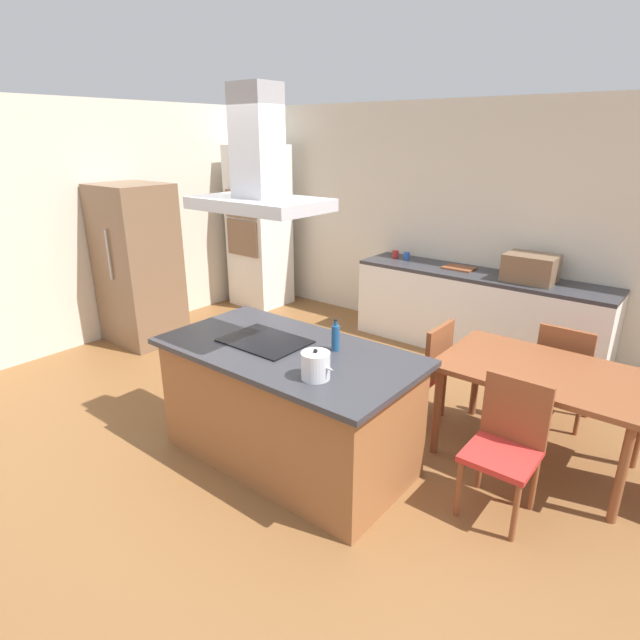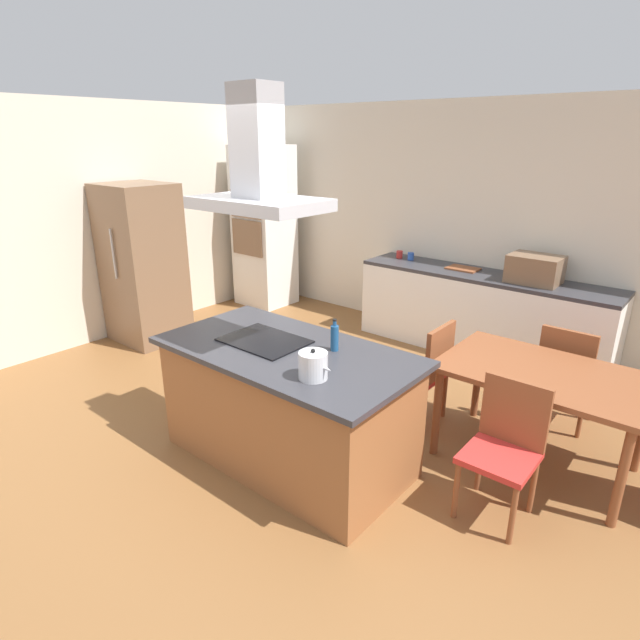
{
  "view_description": "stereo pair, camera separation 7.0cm",
  "coord_description": "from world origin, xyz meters",
  "px_view_note": "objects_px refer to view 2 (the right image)",
  "views": [
    {
      "loc": [
        2.26,
        -2.47,
        2.32
      ],
      "look_at": [
        -0.02,
        0.4,
        1.0
      ],
      "focal_mm": 28.94,
      "sensor_mm": 36.0,
      "label": 1
    },
    {
      "loc": [
        2.32,
        -2.43,
        2.32
      ],
      "look_at": [
        -0.02,
        0.4,
        1.0
      ],
      "focal_mm": 28.94,
      "sensor_mm": 36.0,
      "label": 2
    }
  ],
  "objects_px": {
    "countertop_microwave": "(535,269)",
    "chair_at_left_end": "(427,367)",
    "tea_kettle": "(313,365)",
    "cutting_board": "(463,269)",
    "cooktop": "(264,341)",
    "range_hood": "(258,171)",
    "wall_oven_stack": "(264,227)",
    "chair_facing_back_wall": "(567,371)",
    "coffee_mug_blue": "(411,256)",
    "refrigerator": "(143,264)",
    "coffee_mug_red": "(400,254)",
    "olive_oil_bottle": "(335,337)",
    "dining_table": "(543,381)",
    "chair_facing_island": "(506,441)"
  },
  "relations": [
    {
      "from": "cooktop",
      "to": "tea_kettle",
      "type": "distance_m",
      "value": 0.71
    },
    {
      "from": "countertop_microwave",
      "to": "coffee_mug_blue",
      "type": "xyz_separation_m",
      "value": [
        -1.48,
        0.08,
        -0.09
      ]
    },
    {
      "from": "olive_oil_bottle",
      "to": "chair_facing_back_wall",
      "type": "height_order",
      "value": "olive_oil_bottle"
    },
    {
      "from": "coffee_mug_red",
      "to": "chair_at_left_end",
      "type": "height_order",
      "value": "coffee_mug_red"
    },
    {
      "from": "cooktop",
      "to": "dining_table",
      "type": "bearing_deg",
      "value": 34.3
    },
    {
      "from": "wall_oven_stack",
      "to": "coffee_mug_blue",
      "type": "bearing_deg",
      "value": 8.15
    },
    {
      "from": "tea_kettle",
      "to": "cutting_board",
      "type": "distance_m",
      "value": 3.2
    },
    {
      "from": "cooktop",
      "to": "cutting_board",
      "type": "xyz_separation_m",
      "value": [
        0.19,
        2.93,
        0.0
      ]
    },
    {
      "from": "countertop_microwave",
      "to": "chair_at_left_end",
      "type": "bearing_deg",
      "value": -97.52
    },
    {
      "from": "olive_oil_bottle",
      "to": "coffee_mug_red",
      "type": "xyz_separation_m",
      "value": [
        -1.16,
        2.76,
        -0.05
      ]
    },
    {
      "from": "dining_table",
      "to": "cooktop",
      "type": "bearing_deg",
      "value": -145.7
    },
    {
      "from": "tea_kettle",
      "to": "cutting_board",
      "type": "xyz_separation_m",
      "value": [
        -0.48,
        3.16,
        -0.08
      ]
    },
    {
      "from": "coffee_mug_blue",
      "to": "dining_table",
      "type": "distance_m",
      "value": 2.84
    },
    {
      "from": "coffee_mug_blue",
      "to": "cutting_board",
      "type": "distance_m",
      "value": 0.69
    },
    {
      "from": "coffee_mug_blue",
      "to": "tea_kettle",
      "type": "bearing_deg",
      "value": -69.89
    },
    {
      "from": "countertop_microwave",
      "to": "coffee_mug_red",
      "type": "distance_m",
      "value": 1.64
    },
    {
      "from": "olive_oil_bottle",
      "to": "wall_oven_stack",
      "type": "height_order",
      "value": "wall_oven_stack"
    },
    {
      "from": "coffee_mug_red",
      "to": "range_hood",
      "type": "bearing_deg",
      "value": -77.44
    },
    {
      "from": "chair_facing_island",
      "to": "dining_table",
      "type": "bearing_deg",
      "value": 90.0
    },
    {
      "from": "coffee_mug_red",
      "to": "chair_facing_back_wall",
      "type": "relative_size",
      "value": 0.1
    },
    {
      "from": "tea_kettle",
      "to": "countertop_microwave",
      "type": "xyz_separation_m",
      "value": [
        0.31,
        3.11,
        0.05
      ]
    },
    {
      "from": "cutting_board",
      "to": "chair_facing_back_wall",
      "type": "xyz_separation_m",
      "value": [
        1.47,
        -1.13,
        -0.4
      ]
    },
    {
      "from": "tea_kettle",
      "to": "range_hood",
      "type": "relative_size",
      "value": 0.26
    },
    {
      "from": "dining_table",
      "to": "range_hood",
      "type": "relative_size",
      "value": 1.56
    },
    {
      "from": "cutting_board",
      "to": "refrigerator",
      "type": "bearing_deg",
      "value": -143.56
    },
    {
      "from": "dining_table",
      "to": "range_hood",
      "type": "bearing_deg",
      "value": -145.7
    },
    {
      "from": "chair_at_left_end",
      "to": "chair_facing_island",
      "type": "relative_size",
      "value": 1.0
    },
    {
      "from": "coffee_mug_red",
      "to": "refrigerator",
      "type": "relative_size",
      "value": 0.05
    },
    {
      "from": "tea_kettle",
      "to": "chair_facing_back_wall",
      "type": "distance_m",
      "value": 2.31
    },
    {
      "from": "cooktop",
      "to": "range_hood",
      "type": "distance_m",
      "value": 1.2
    },
    {
      "from": "wall_oven_stack",
      "to": "chair_at_left_end",
      "type": "xyz_separation_m",
      "value": [
        3.42,
        -1.51,
        -0.59
      ]
    },
    {
      "from": "cutting_board",
      "to": "range_hood",
      "type": "height_order",
      "value": "range_hood"
    },
    {
      "from": "olive_oil_bottle",
      "to": "chair_facing_island",
      "type": "bearing_deg",
      "value": 13.1
    },
    {
      "from": "cutting_board",
      "to": "refrigerator",
      "type": "distance_m",
      "value": 3.66
    },
    {
      "from": "cooktop",
      "to": "dining_table",
      "type": "xyz_separation_m",
      "value": [
        1.66,
        1.13,
        -0.24
      ]
    },
    {
      "from": "countertop_microwave",
      "to": "chair_at_left_end",
      "type": "height_order",
      "value": "countertop_microwave"
    },
    {
      "from": "wall_oven_stack",
      "to": "chair_facing_island",
      "type": "height_order",
      "value": "wall_oven_stack"
    },
    {
      "from": "cooktop",
      "to": "cutting_board",
      "type": "distance_m",
      "value": 2.94
    },
    {
      "from": "countertop_microwave",
      "to": "chair_facing_back_wall",
      "type": "height_order",
      "value": "countertop_microwave"
    },
    {
      "from": "cooktop",
      "to": "tea_kettle",
      "type": "xyz_separation_m",
      "value": [
        0.67,
        -0.23,
        0.08
      ]
    },
    {
      "from": "cutting_board",
      "to": "chair_at_left_end",
      "type": "distance_m",
      "value": 1.93
    },
    {
      "from": "tea_kettle",
      "to": "coffee_mug_blue",
      "type": "xyz_separation_m",
      "value": [
        -1.17,
        3.19,
        -0.04
      ]
    },
    {
      "from": "wall_oven_stack",
      "to": "refrigerator",
      "type": "xyz_separation_m",
      "value": [
        -0.08,
        -1.89,
        -0.19
      ]
    },
    {
      "from": "wall_oven_stack",
      "to": "range_hood",
      "type": "xyz_separation_m",
      "value": [
        2.68,
        -2.65,
        1.0
      ]
    },
    {
      "from": "countertop_microwave",
      "to": "chair_at_left_end",
      "type": "xyz_separation_m",
      "value": [
        -0.23,
        -1.75,
        -0.53
      ]
    },
    {
      "from": "wall_oven_stack",
      "to": "refrigerator",
      "type": "relative_size",
      "value": 1.21
    },
    {
      "from": "wall_oven_stack",
      "to": "chair_facing_back_wall",
      "type": "xyz_separation_m",
      "value": [
        4.34,
        -0.85,
        -0.59
      ]
    },
    {
      "from": "dining_table",
      "to": "coffee_mug_blue",
      "type": "bearing_deg",
      "value": 139.79
    },
    {
      "from": "coffee_mug_blue",
      "to": "dining_table",
      "type": "relative_size",
      "value": 0.06
    },
    {
      "from": "countertop_microwave",
      "to": "dining_table",
      "type": "distance_m",
      "value": 1.91
    }
  ]
}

